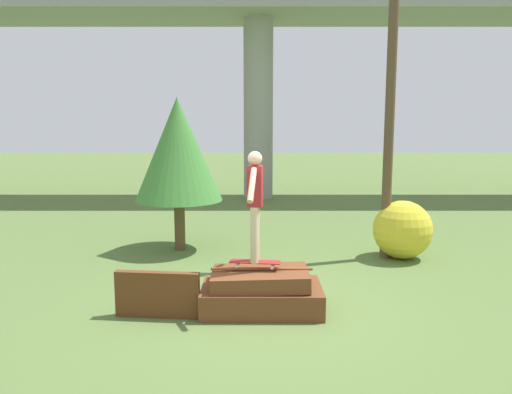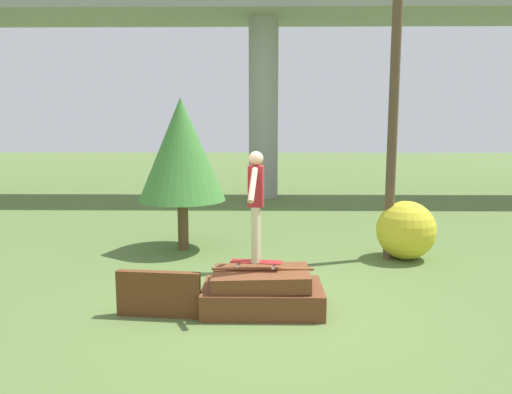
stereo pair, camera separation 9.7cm
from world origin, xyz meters
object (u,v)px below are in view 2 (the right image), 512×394
tree_behind_left (181,150)px  bush_yellow_flowering (406,230)px  skater (256,198)px  utility_pole (395,71)px  skateboard (256,262)px

tree_behind_left → bush_yellow_flowering: (4.82, -0.72, -1.64)m
bush_yellow_flowering → skater: bearing=-136.8°
utility_pole → bush_yellow_flowering: utility_pole is taller
skater → tree_behind_left: tree_behind_left is taller
utility_pole → tree_behind_left: 4.79m
skateboard → tree_behind_left: 4.29m
skateboard → skater: bearing=0.0°
skateboard → tree_behind_left: bearing=115.1°
utility_pole → tree_behind_left: (-4.46, 0.69, -1.62)m
utility_pole → tree_behind_left: utility_pole is taller
utility_pole → bush_yellow_flowering: 3.28m
skater → utility_pole: utility_pole is taller
skateboard → skater: skater is taller
skateboard → bush_yellow_flowering: 4.27m
skateboard → bush_yellow_flowering: bush_yellow_flowering is taller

